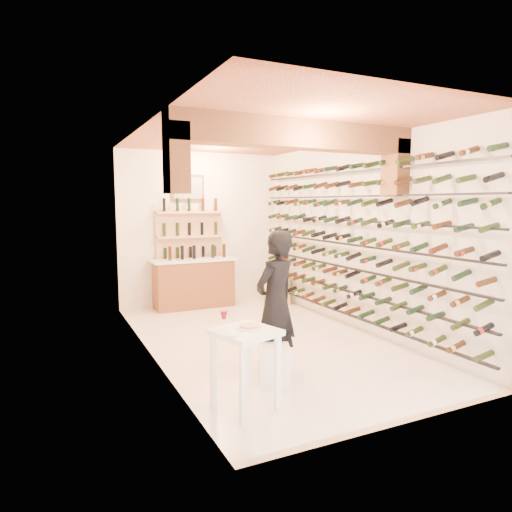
{
  "coord_description": "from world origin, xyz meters",
  "views": [
    {
      "loc": [
        -3.06,
        -6.15,
        2.14
      ],
      "look_at": [
        0.0,
        0.3,
        1.3
      ],
      "focal_mm": 31.63,
      "sensor_mm": 36.0,
      "label": 1
    }
  ],
  "objects_px": {
    "tasting_table": "(245,344)",
    "white_stool": "(274,365)",
    "person": "(276,302)",
    "crate_lower": "(277,297)",
    "chrome_barstool": "(271,306)",
    "wine_rack": "(346,239)",
    "back_counter": "(194,282)"
  },
  "relations": [
    {
      "from": "tasting_table",
      "to": "person",
      "type": "distance_m",
      "value": 1.1
    },
    {
      "from": "back_counter",
      "to": "chrome_barstool",
      "type": "xyz_separation_m",
      "value": [
        0.53,
        -2.41,
        -0.06
      ]
    },
    {
      "from": "person",
      "to": "crate_lower",
      "type": "relative_size",
      "value": 3.6
    },
    {
      "from": "white_stool",
      "to": "wine_rack",
      "type": "bearing_deg",
      "value": 35.72
    },
    {
      "from": "person",
      "to": "wine_rack",
      "type": "bearing_deg",
      "value": -171.69
    },
    {
      "from": "person",
      "to": "back_counter",
      "type": "bearing_deg",
      "value": -116.36
    },
    {
      "from": "wine_rack",
      "to": "back_counter",
      "type": "bearing_deg",
      "value": 124.66
    },
    {
      "from": "back_counter",
      "to": "chrome_barstool",
      "type": "relative_size",
      "value": 2.08
    },
    {
      "from": "tasting_table",
      "to": "white_stool",
      "type": "xyz_separation_m",
      "value": [
        0.59,
        0.47,
        -0.47
      ]
    },
    {
      "from": "white_stool",
      "to": "chrome_barstool",
      "type": "height_order",
      "value": "chrome_barstool"
    },
    {
      "from": "wine_rack",
      "to": "chrome_barstool",
      "type": "distance_m",
      "value": 1.7
    },
    {
      "from": "wine_rack",
      "to": "person",
      "type": "bearing_deg",
      "value": -147.77
    },
    {
      "from": "wine_rack",
      "to": "white_stool",
      "type": "height_order",
      "value": "wine_rack"
    },
    {
      "from": "tasting_table",
      "to": "back_counter",
      "type": "bearing_deg",
      "value": 61.92
    },
    {
      "from": "back_counter",
      "to": "person",
      "type": "distance_m",
      "value": 3.93
    },
    {
      "from": "crate_lower",
      "to": "back_counter",
      "type": "bearing_deg",
      "value": 164.95
    },
    {
      "from": "white_stool",
      "to": "chrome_barstool",
      "type": "bearing_deg",
      "value": 64.07
    },
    {
      "from": "wine_rack",
      "to": "back_counter",
      "type": "xyz_separation_m",
      "value": [
        -1.83,
        2.65,
        -1.02
      ]
    },
    {
      "from": "person",
      "to": "chrome_barstool",
      "type": "bearing_deg",
      "value": -138.99
    },
    {
      "from": "tasting_table",
      "to": "chrome_barstool",
      "type": "distance_m",
      "value": 2.71
    },
    {
      "from": "white_stool",
      "to": "person",
      "type": "relative_size",
      "value": 0.25
    },
    {
      "from": "chrome_barstool",
      "to": "crate_lower",
      "type": "xyz_separation_m",
      "value": [
        1.15,
        1.96,
        -0.32
      ]
    },
    {
      "from": "back_counter",
      "to": "white_stool",
      "type": "xyz_separation_m",
      "value": [
        -0.34,
        -4.21,
        -0.31
      ]
    },
    {
      "from": "back_counter",
      "to": "person",
      "type": "relative_size",
      "value": 0.94
    },
    {
      "from": "back_counter",
      "to": "person",
      "type": "height_order",
      "value": "person"
    },
    {
      "from": "white_stool",
      "to": "person",
      "type": "height_order",
      "value": "person"
    },
    {
      "from": "wine_rack",
      "to": "chrome_barstool",
      "type": "relative_size",
      "value": 6.98
    },
    {
      "from": "tasting_table",
      "to": "crate_lower",
      "type": "relative_size",
      "value": 2.05
    },
    {
      "from": "person",
      "to": "crate_lower",
      "type": "distance_m",
      "value": 3.99
    },
    {
      "from": "tasting_table",
      "to": "wine_rack",
      "type": "bearing_deg",
      "value": 19.49
    },
    {
      "from": "tasting_table",
      "to": "white_stool",
      "type": "bearing_deg",
      "value": 21.65
    },
    {
      "from": "chrome_barstool",
      "to": "crate_lower",
      "type": "bearing_deg",
      "value": 59.46
    }
  ]
}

